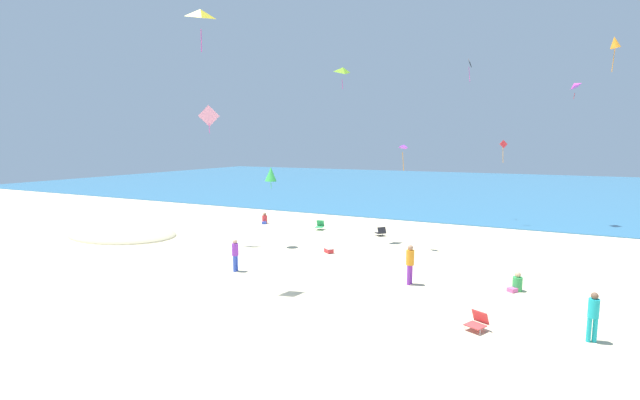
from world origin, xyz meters
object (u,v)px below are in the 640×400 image
object	(u,v)px
cooler_box	(329,250)
kite_magenta	(574,85)
person_3	(265,219)
kite_pink	(209,116)
beach_chair_near_camera	(320,225)
beach_chair_far_right	(478,321)
person_4	(593,313)
kite_lime	(343,70)
person_1	(235,253)
kite_black	(470,64)
kite_red	(503,145)
person_0	(517,284)
kite_orange	(615,42)
beach_chair_far_left	(381,232)
kite_yellow	(200,13)
kite_purple	(404,147)
person_2	(410,262)
kite_green	(271,174)

from	to	relation	value
cooler_box	kite_magenta	world-z (taller)	kite_magenta
person_3	kite_pink	xyz separation A→B (m)	(1.15, -7.16, 7.07)
beach_chair_near_camera	beach_chair_far_right	size ratio (longest dim) A/B	0.96
person_4	kite_lime	size ratio (longest dim) A/B	1.14
person_1	kite_black	size ratio (longest dim) A/B	0.85
person_4	kite_magenta	world-z (taller)	kite_magenta
kite_magenta	kite_black	world-z (taller)	kite_black
kite_red	person_0	bearing A→B (deg)	-83.29
kite_orange	kite_black	world-z (taller)	kite_black
beach_chair_near_camera	kite_lime	bearing A→B (deg)	34.68
kite_orange	kite_pink	bearing A→B (deg)	-161.24
beach_chair_near_camera	kite_magenta	distance (m)	20.17
beach_chair_far_left	beach_chair_far_right	bearing A→B (deg)	161.34
kite_lime	kite_red	distance (m)	13.47
beach_chair_far_left	person_0	size ratio (longest dim) A/B	1.02
person_1	kite_red	size ratio (longest dim) A/B	0.93
beach_chair_far_left	kite_yellow	distance (m)	16.83
person_3	kite_purple	distance (m)	12.85
kite_orange	cooler_box	bearing A→B (deg)	-157.31
cooler_box	person_1	bearing A→B (deg)	-115.09
person_3	kite_pink	distance (m)	10.13
person_3	kite_red	distance (m)	17.87
person_2	kite_red	bearing A→B (deg)	-85.54
beach_chair_far_right	person_4	distance (m)	3.25
kite_pink	beach_chair_near_camera	bearing A→B (deg)	62.76
beach_chair_near_camera	kite_green	xyz separation A→B (m)	(-0.27, -5.67, 3.84)
beach_chair_near_camera	person_1	size ratio (longest dim) A/B	0.51
person_3	beach_chair_near_camera	bearing A→B (deg)	61.88
kite_purple	kite_magenta	xyz separation A→B (m)	(8.52, 12.30, 4.20)
person_3	kite_magenta	bearing A→B (deg)	90.14
beach_chair_far_left	kite_magenta	distance (m)	17.23
beach_chair_near_camera	person_3	distance (m)	4.70
person_1	kite_black	world-z (taller)	kite_black
cooler_box	kite_yellow	bearing A→B (deg)	-103.65
kite_magenta	kite_black	bearing A→B (deg)	-177.37
beach_chair_far_right	cooler_box	xyz separation A→B (m)	(-8.43, 6.89, -0.14)
kite_purple	person_0	bearing A→B (deg)	-39.05
kite_orange	kite_yellow	distance (m)	19.55
person_1	person_3	world-z (taller)	person_1
beach_chair_far_left	kite_black	size ratio (longest dim) A/B	0.45
person_3	kite_orange	xyz separation A→B (m)	(20.86, -0.46, 10.45)
kite_purple	kite_orange	bearing A→B (deg)	15.78
beach_chair_far_right	kite_black	world-z (taller)	kite_black
beach_chair_near_camera	person_3	world-z (taller)	person_3
person_4	kite_lime	world-z (taller)	kite_lime
kite_yellow	person_3	bearing A→B (deg)	114.77
beach_chair_near_camera	person_2	size ratio (longest dim) A/B	0.45
person_4	kite_black	distance (m)	24.54
cooler_box	kite_purple	world-z (taller)	kite_purple
cooler_box	person_3	xyz separation A→B (m)	(-7.98, 5.84, 0.16)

